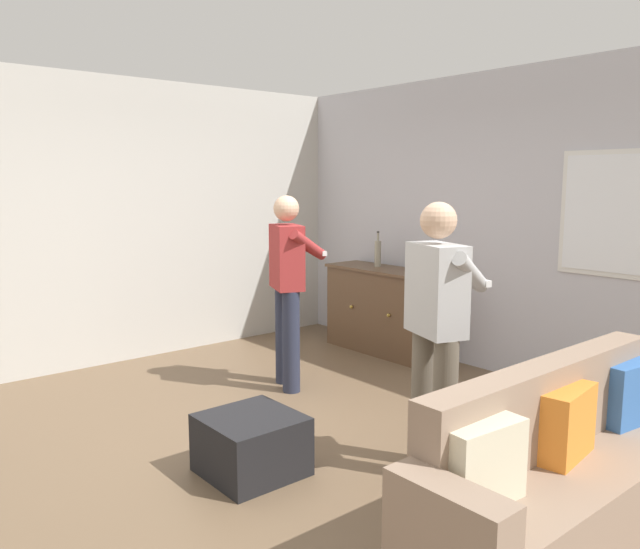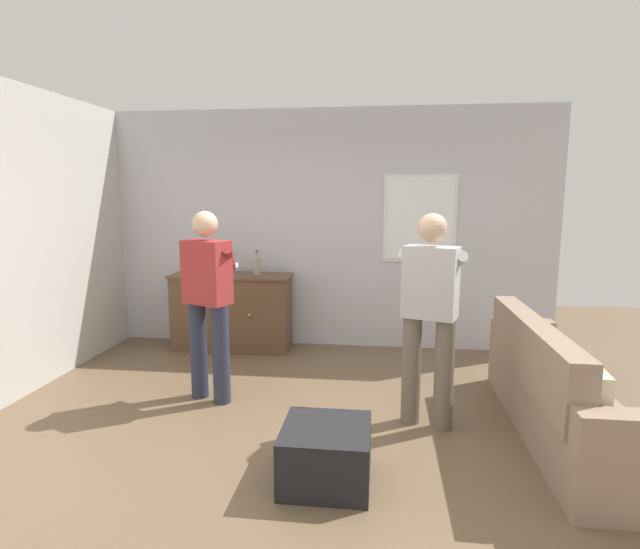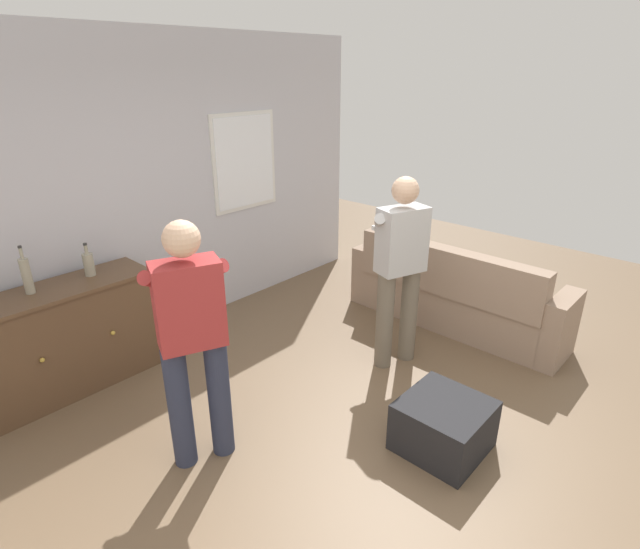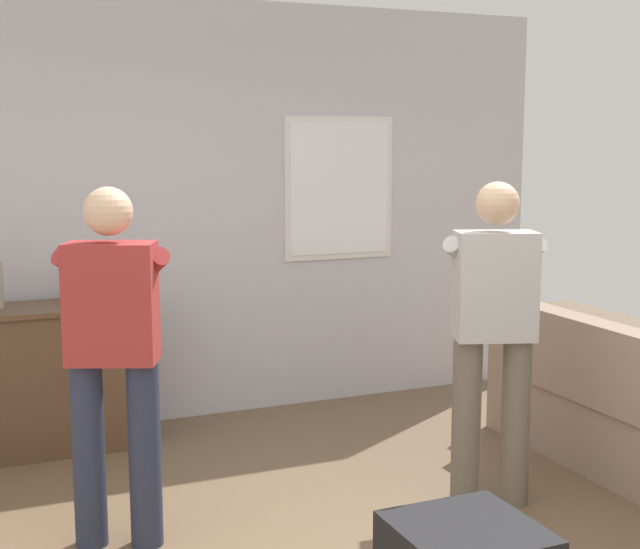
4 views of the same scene
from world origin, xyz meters
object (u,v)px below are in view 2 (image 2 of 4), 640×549
ottoman (326,454)px  couch (552,391)px  bottle_liquor_amber (257,266)px  person_standing_left (209,297)px  person_standing_right (430,310)px  sideboard_cabinet (232,312)px  bottle_wine_green (218,261)px

ottoman → couch: bearing=27.2°
couch → ottoman: (-1.63, -0.84, -0.16)m
bottle_liquor_amber → person_standing_left: (-0.05, -1.51, -0.06)m
person_standing_left → person_standing_right: size_ratio=1.00×
ottoman → person_standing_left: bearing=134.8°
couch → bottle_liquor_amber: bearing=146.0°
couch → sideboard_cabinet: bearing=149.4°
bottle_liquor_amber → couch: bearing=-34.0°
bottle_wine_green → bottle_liquor_amber: bottle_wine_green is taller
couch → person_standing_left: bearing=173.2°
bottle_wine_green → person_standing_left: bearing=-74.8°
person_standing_left → bottle_wine_green: bearing=105.2°
sideboard_cabinet → bottle_liquor_amber: bottle_liquor_amber is taller
couch → bottle_wine_green: 3.75m
bottle_wine_green → person_standing_right: (2.28, -1.78, -0.10)m
ottoman → bottle_liquor_amber: bearing=112.4°
sideboard_cabinet → person_standing_left: size_ratio=0.84×
sideboard_cabinet → ottoman: 3.00m
bottle_wine_green → person_standing_right: person_standing_right is taller
couch → sideboard_cabinet: (-3.04, 1.79, 0.10)m
bottle_wine_green → person_standing_right: 2.89m
bottle_wine_green → ottoman: 3.22m
sideboard_cabinet → bottle_wine_green: size_ratio=3.72×
sideboard_cabinet → person_standing_right: size_ratio=0.84×
bottle_liquor_amber → person_standing_left: bearing=-92.0°
bottle_liquor_amber → person_standing_left: person_standing_left is taller
bottle_liquor_amber → person_standing_left: 1.51m
ottoman → person_standing_right: size_ratio=0.33×
bottle_wine_green → ottoman: bottle_wine_green is taller
sideboard_cabinet → bottle_liquor_amber: size_ratio=5.08×
bottle_liquor_amber → person_standing_right: bearing=-44.6°
couch → bottle_liquor_amber: size_ratio=8.11×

